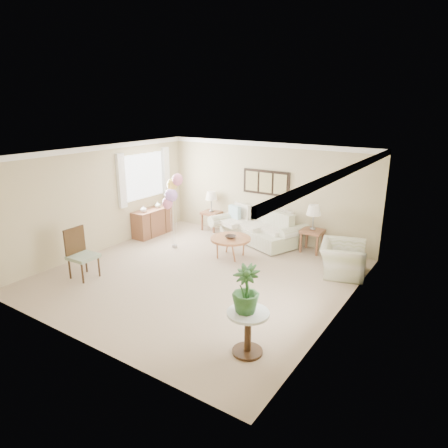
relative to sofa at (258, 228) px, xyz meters
The scene contains 18 objects.
ground_plane 2.70m from the sofa, 89.22° to the right, with size 6.00×6.00×0.00m, color tan.
room_shell 2.88m from the sofa, 91.63° to the right, with size 6.04×6.04×2.60m.
wall_art_triptych 1.23m from the sofa, 82.87° to the left, with size 1.35×0.06×0.65m.
sofa is the anchor object (origin of this frame).
end_table_left 1.61m from the sofa, behind, with size 0.51×0.46×0.55m.
end_table_right 1.50m from the sofa, ahead, with size 0.52×0.48×0.57m.
lamp_left 1.73m from the sofa, behind, with size 0.34×0.34×0.59m.
lamp_right 1.66m from the sofa, ahead, with size 0.36×0.36×0.63m.
coffee_table 1.39m from the sofa, 89.53° to the right, with size 0.97×0.97×0.49m.
decor_bowl 1.42m from the sofa, 89.04° to the right, with size 0.25×0.25×0.06m, color #302520.
armchair 2.69m from the sofa, 18.81° to the right, with size 1.05×0.92×0.68m, color beige.
side_table 5.04m from the sofa, 62.93° to the right, with size 0.63×0.63×0.68m.
potted_plant 5.08m from the sofa, 63.39° to the right, with size 0.40×0.40×0.71m, color #204F1A.
accent_chair 4.56m from the sofa, 116.28° to the right, with size 0.55×0.55×1.07m.
credenza 2.97m from the sofa, 156.71° to the right, with size 0.46×1.20×0.74m.
vase_white 3.13m from the sofa, 150.83° to the right, with size 0.16×0.16×0.17m, color silver.
vase_sage 2.90m from the sofa, 160.84° to the right, with size 0.17×0.17×0.17m, color #AAB299.
balloon_cluster 2.52m from the sofa, 133.01° to the right, with size 0.47×0.49×1.92m.
Camera 1 is at (4.80, -6.28, 3.58)m, focal length 32.00 mm.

